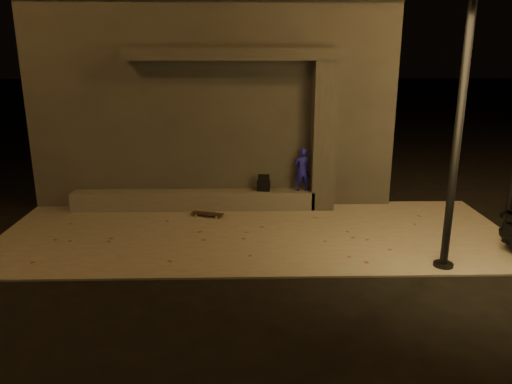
{
  "coord_description": "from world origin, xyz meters",
  "views": [
    {
      "loc": [
        -0.23,
        -8.21,
        3.91
      ],
      "look_at": [
        0.02,
        2.0,
        0.96
      ],
      "focal_mm": 35.0,
      "sensor_mm": 36.0,
      "label": 1
    }
  ],
  "objects_px": {
    "backpack": "(264,185)",
    "street_lamp_0": "(470,30)",
    "skateboarder": "(302,169)",
    "column": "(323,137)",
    "skateboard": "(207,214)"
  },
  "relations": [
    {
      "from": "column",
      "to": "skateboard",
      "type": "xyz_separation_m",
      "value": [
        -2.82,
        -0.65,
        -1.73
      ]
    },
    {
      "from": "skateboarder",
      "to": "backpack",
      "type": "relative_size",
      "value": 2.42
    },
    {
      "from": "backpack",
      "to": "skateboard",
      "type": "xyz_separation_m",
      "value": [
        -1.37,
        -0.65,
        -0.53
      ]
    },
    {
      "from": "backpack",
      "to": "street_lamp_0",
      "type": "relative_size",
      "value": 0.06
    },
    {
      "from": "column",
      "to": "skateboarder",
      "type": "relative_size",
      "value": 3.35
    },
    {
      "from": "backpack",
      "to": "street_lamp_0",
      "type": "height_order",
      "value": "street_lamp_0"
    },
    {
      "from": "skateboard",
      "to": "skateboarder",
      "type": "bearing_deg",
      "value": 32.62
    },
    {
      "from": "skateboarder",
      "to": "backpack",
      "type": "xyz_separation_m",
      "value": [
        -0.95,
        0.0,
        -0.39
      ]
    },
    {
      "from": "skateboarder",
      "to": "backpack",
      "type": "height_order",
      "value": "skateboarder"
    },
    {
      "from": "skateboard",
      "to": "street_lamp_0",
      "type": "xyz_separation_m",
      "value": [
        4.55,
        -2.92,
        4.09
      ]
    },
    {
      "from": "column",
      "to": "street_lamp_0",
      "type": "height_order",
      "value": "street_lamp_0"
    },
    {
      "from": "backpack",
      "to": "skateboard",
      "type": "bearing_deg",
      "value": -144.6
    },
    {
      "from": "backpack",
      "to": "street_lamp_0",
      "type": "bearing_deg",
      "value": -38.34
    },
    {
      "from": "skateboard",
      "to": "street_lamp_0",
      "type": "relative_size",
      "value": 0.11
    },
    {
      "from": "column",
      "to": "skateboard",
      "type": "height_order",
      "value": "column"
    }
  ]
}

